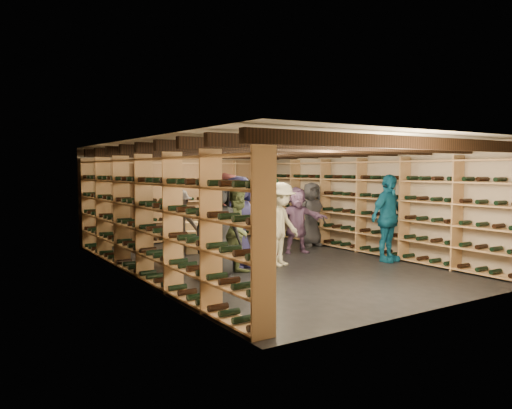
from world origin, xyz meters
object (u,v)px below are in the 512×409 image
object	(u,v)px
crate_loose	(216,240)
person_6	(238,222)
crate_stack_left	(188,237)
person_8	(268,216)
person_1	(210,220)
person_3	(281,224)
person_10	(273,215)
person_4	(388,218)
person_9	(179,226)
person_12	(312,214)
person_5	(227,218)
person_0	(217,230)
person_11	(297,220)
crate_stack_right	(196,242)
person_2	(239,229)

from	to	relation	value
crate_loose	person_6	size ratio (longest dim) A/B	0.28
crate_stack_left	person_8	distance (m)	2.01
crate_loose	person_1	size ratio (longest dim) A/B	0.26
crate_stack_left	person_3	xyz separation A→B (m)	(0.81, -2.54, 0.48)
person_3	person_10	world-z (taller)	person_10
person_4	person_9	xyz separation A→B (m)	(-3.62, 2.27, -0.15)
person_9	person_12	bearing A→B (deg)	15.86
person_5	person_9	bearing A→B (deg)	113.83
person_10	person_12	size ratio (longest dim) A/B	1.09
person_0	person_12	distance (m)	4.29
person_9	person_11	world-z (taller)	person_11
person_4	person_9	world-z (taller)	person_4
person_3	person_11	distance (m)	1.58
person_4	person_11	size ratio (longest dim) A/B	1.19
crate_stack_right	person_11	bearing A→B (deg)	-32.15
crate_stack_left	person_3	world-z (taller)	person_3
crate_stack_left	person_6	distance (m)	2.37
crate_stack_right	person_11	world-z (taller)	person_11
person_2	person_6	world-z (taller)	person_6
person_5	person_6	xyz separation A→B (m)	(-0.06, -0.55, -0.03)
crate_stack_left	person_2	size ratio (longest dim) A/B	0.42
person_12	person_1	bearing A→B (deg)	-156.08
person_11	person_6	bearing A→B (deg)	-137.45
crate_stack_left	person_11	world-z (taller)	person_11
crate_stack_right	person_12	xyz separation A→B (m)	(2.87, -0.58, 0.53)
crate_stack_left	person_4	size ratio (longest dim) A/B	0.38
person_6	person_10	world-z (taller)	person_6
crate_loose	person_0	bearing A→B (deg)	-117.66
person_5	person_8	distance (m)	1.18
person_2	person_3	size ratio (longest dim) A/B	1.00
crate_stack_right	person_5	size ratio (longest dim) A/B	0.31
person_9	crate_loose	bearing A→B (deg)	57.66
crate_loose	person_3	world-z (taller)	person_3
person_5	person_9	distance (m)	1.03
person_0	person_4	world-z (taller)	person_4
crate_stack_left	crate_loose	bearing A→B (deg)	33.16
crate_stack_left	person_8	xyz separation A→B (m)	(1.21, -1.50, 0.54)
person_1	person_10	bearing A→B (deg)	2.55
person_10	person_6	bearing A→B (deg)	-120.23
person_4	person_8	xyz separation A→B (m)	(-1.72, 1.84, -0.01)
person_2	person_4	distance (m)	3.25
crate_loose	person_12	world-z (taller)	person_12
person_12	person_11	bearing A→B (deg)	-143.65
crate_stack_right	crate_loose	xyz separation A→B (m)	(1.06, 1.02, -0.17)
crate_loose	person_4	size ratio (longest dim) A/B	0.28
person_9	person_0	bearing A→B (deg)	-81.12
crate_stack_left	person_6	size ratio (longest dim) A/B	0.39
crate_stack_right	person_9	distance (m)	1.18
person_0	person_2	size ratio (longest dim) A/B	1.06
crate_loose	person_0	size ratio (longest dim) A/B	0.29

